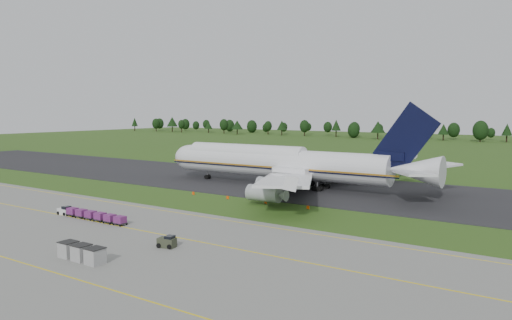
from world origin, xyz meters
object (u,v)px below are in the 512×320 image
Objects in this scene: aircraft at (283,163)px; uld_row at (81,252)px; edge_markers at (246,200)px; baggage_train at (90,215)px; utility_cart at (167,243)px.

aircraft reaches higher than uld_row.
uld_row is at bearing -81.65° from edge_markers.
aircraft reaches higher than baggage_train.
utility_cart is at bearing -74.78° from aircraft.
utility_cart is 0.09× the size of edge_markers.
aircraft reaches higher than edge_markers.
edge_markers is (-10.15, 31.47, -0.37)m from utility_cart.
baggage_train is 22.35m from uld_row.
uld_row is (9.74, -60.47, -4.36)m from aircraft.
aircraft is 53.12m from utility_cart.
edge_markers is (-6.00, 40.88, -0.72)m from uld_row.
uld_row is at bearing -113.79° from utility_cart.
utility_cart is at bearing 66.21° from uld_row.
uld_row reaches higher than utility_cart.
aircraft is at bearing 80.81° from baggage_train.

